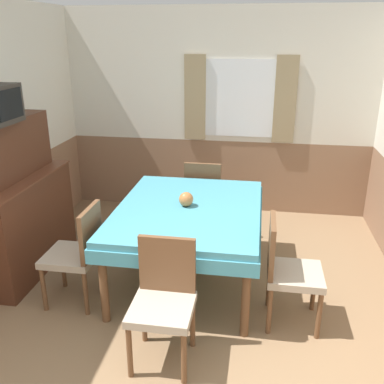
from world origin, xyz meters
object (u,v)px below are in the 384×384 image
Objects in this scene: chair_left_near at (78,251)px; chair_head_window at (204,194)px; chair_right_near at (287,268)px; sideboard at (21,208)px; vase at (186,199)px; chair_head_near at (164,297)px; dining_table at (189,217)px.

chair_left_near and chair_head_window have the same top height.
sideboard reaches higher than chair_right_near.
chair_head_window is at bearing 88.51° from vase.
chair_head_near is 1.14m from vase.
vase is (0.86, 0.53, 0.33)m from chair_left_near.
chair_head_window and chair_head_near have the same top height.
chair_head_near is at bearing -31.47° from sideboard.
dining_table is 1.88× the size of chair_left_near.
chair_head_window and chair_right_near have the same top height.
sideboard reaches higher than chair_head_window.
chair_head_near is at bearing -57.84° from chair_right_near.
vase reaches higher than dining_table.
vase is at bearing 2.52° from sideboard.
chair_right_near is at bearing -30.23° from vase.
chair_left_near is at bearing -30.67° from sideboard.
chair_left_near is at bearing -90.00° from chair_right_near.
vase is at bearing -88.57° from chair_head_near.
chair_head_near reaches higher than dining_table.
dining_table is at bearing 1.75° from sideboard.
chair_head_near is (-0.89, -0.56, 0.00)m from chair_right_near.
dining_table is 1.12× the size of sideboard.
chair_left_near and chair_right_near have the same top height.
sideboard is 1.65m from vase.
dining_table is 1.04m from chair_right_near.
chair_head_window is at bearing 90.00° from dining_table.
chair_head_window is 1.00× the size of chair_head_near.
sideboard is (-1.67, -1.12, 0.16)m from chair_head_window.
chair_head_window is 1.81m from chair_right_near.
chair_head_window is 2.01m from sideboard.
chair_right_near is at bearing -60.70° from chair_head_window.
chair_head_window is at bearing -90.00° from chair_head_near.
sideboard is at bearing 59.33° from chair_left_near.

